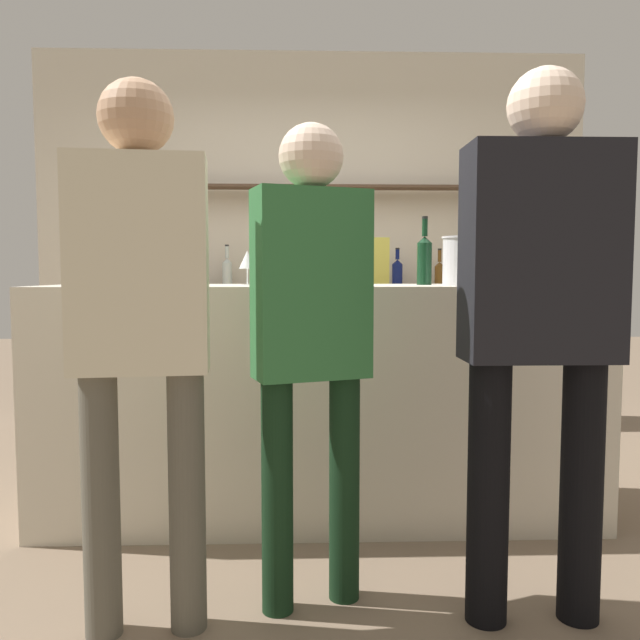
% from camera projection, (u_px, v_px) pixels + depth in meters
% --- Properties ---
extents(ground_plane, '(16.00, 16.00, 0.00)m').
position_uv_depth(ground_plane, '(320.00, 512.00, 2.99)').
color(ground_plane, '#7A6651').
extents(bar_counter, '(2.54, 0.69, 1.09)m').
position_uv_depth(bar_counter, '(320.00, 400.00, 2.95)').
color(bar_counter, beige).
rests_on(bar_counter, ground_plane).
extents(back_wall, '(4.14, 0.12, 2.80)m').
position_uv_depth(back_wall, '(312.00, 240.00, 4.82)').
color(back_wall, beige).
rests_on(back_wall, ground_plane).
extents(back_shelf, '(2.62, 0.18, 1.79)m').
position_uv_depth(back_shelf, '(311.00, 266.00, 4.65)').
color(back_shelf, '#4C3828').
rests_on(back_shelf, ground_plane).
extents(counter_bottle_0, '(0.07, 0.07, 0.33)m').
position_uv_depth(counter_bottle_0, '(424.00, 259.00, 2.97)').
color(counter_bottle_0, black).
rests_on(counter_bottle_0, bar_counter).
extents(counter_bottle_1, '(0.09, 0.09, 0.32)m').
position_uv_depth(counter_bottle_1, '(573.00, 257.00, 2.83)').
color(counter_bottle_1, brown).
rests_on(counter_bottle_1, bar_counter).
extents(counter_bottle_2, '(0.09, 0.09, 0.37)m').
position_uv_depth(counter_bottle_2, '(283.00, 255.00, 2.99)').
color(counter_bottle_2, silver).
rests_on(counter_bottle_2, bar_counter).
extents(wine_glass, '(0.08, 0.08, 0.16)m').
position_uv_depth(wine_glass, '(247.00, 261.00, 2.89)').
color(wine_glass, silver).
rests_on(wine_glass, bar_counter).
extents(ice_bucket, '(0.22, 0.22, 0.22)m').
position_uv_depth(ice_bucket, '(466.00, 261.00, 2.80)').
color(ice_bucket, '#B2B2B7').
rests_on(ice_bucket, bar_counter).
extents(cork_jar, '(0.14, 0.14, 0.16)m').
position_uv_depth(cork_jar, '(305.00, 267.00, 2.72)').
color(cork_jar, silver).
rests_on(cork_jar, bar_counter).
extents(customer_left, '(0.43, 0.23, 1.73)m').
position_uv_depth(customer_left, '(140.00, 310.00, 1.92)').
color(customer_left, '#575347').
rests_on(customer_left, ground_plane).
extents(customer_center, '(0.41, 0.28, 1.63)m').
position_uv_depth(customer_center, '(311.00, 322.00, 2.09)').
color(customer_center, black).
rests_on(customer_center, ground_plane).
extents(server_behind_counter, '(0.41, 0.23, 1.56)m').
position_uv_depth(server_behind_counter, '(354.00, 309.00, 3.77)').
color(server_behind_counter, brown).
rests_on(server_behind_counter, ground_plane).
extents(customer_right, '(0.48, 0.23, 1.78)m').
position_uv_depth(customer_right, '(540.00, 305.00, 1.98)').
color(customer_right, black).
rests_on(customer_right, ground_plane).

